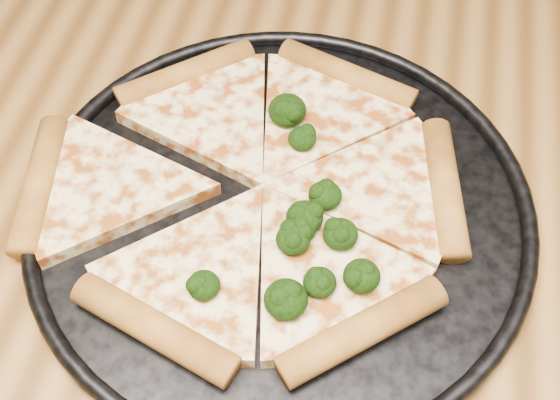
# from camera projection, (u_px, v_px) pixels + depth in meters

# --- Properties ---
(dining_table) EXTENTS (1.20, 0.90, 0.75)m
(dining_table) POSITION_uv_depth(u_px,v_px,m) (321.00, 311.00, 0.59)
(dining_table) COLOR olive
(dining_table) RESTS_ON ground
(pizza_pan) EXTENTS (0.37, 0.37, 0.02)m
(pizza_pan) POSITION_uv_depth(u_px,v_px,m) (280.00, 207.00, 0.53)
(pizza_pan) COLOR black
(pizza_pan) RESTS_ON dining_table
(pizza) EXTENTS (0.34, 0.31, 0.02)m
(pizza) POSITION_uv_depth(u_px,v_px,m) (256.00, 186.00, 0.53)
(pizza) COLOR #FFE49C
(pizza) RESTS_ON pizza_pan
(broccoli_florets) EXTENTS (0.12, 0.19, 0.02)m
(broccoli_florets) POSITION_uv_depth(u_px,v_px,m) (302.00, 220.00, 0.50)
(broccoli_florets) COLOR black
(broccoli_florets) RESTS_ON pizza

